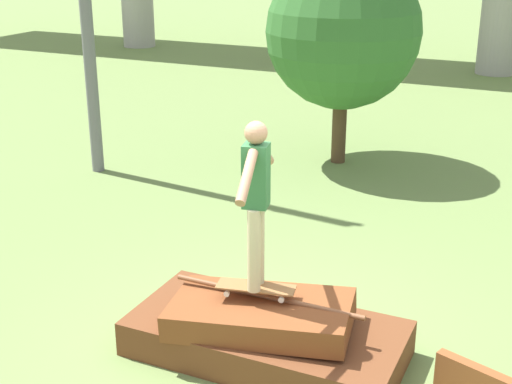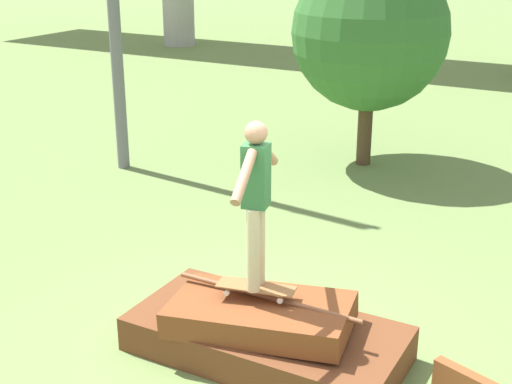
% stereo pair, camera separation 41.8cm
% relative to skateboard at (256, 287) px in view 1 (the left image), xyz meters
% --- Properties ---
extents(ground_plane, '(80.00, 80.00, 0.00)m').
position_rel_skateboard_xyz_m(ground_plane, '(0.09, 0.05, -0.72)').
color(ground_plane, olive).
extents(scrap_pile, '(2.60, 1.32, 0.65)m').
position_rel_skateboard_xyz_m(scrap_pile, '(0.08, 0.03, -0.47)').
color(scrap_pile, brown).
rests_on(scrap_pile, ground_plane).
extents(skateboard, '(0.77, 0.37, 0.09)m').
position_rel_skateboard_xyz_m(skateboard, '(0.00, 0.00, 0.00)').
color(skateboard, brown).
rests_on(skateboard, scrap_pile).
extents(skater, '(0.34, 1.20, 1.58)m').
position_rel_skateboard_xyz_m(skater, '(0.00, 0.00, 0.92)').
color(skater, '#C6B78E').
rests_on(skater, skateboard).
extents(tree_behind_left, '(2.60, 2.60, 3.57)m').
position_rel_skateboard_xyz_m(tree_behind_left, '(-1.28, 6.15, 1.55)').
color(tree_behind_left, '#4C3823').
rests_on(tree_behind_left, ground_plane).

